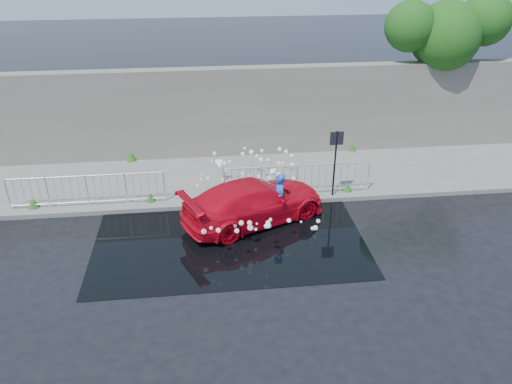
% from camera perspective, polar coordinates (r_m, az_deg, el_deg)
% --- Properties ---
extents(ground, '(90.00, 90.00, 0.00)m').
position_cam_1_polar(ground, '(14.29, -4.81, -7.61)').
color(ground, black).
rests_on(ground, ground).
extents(pavement, '(30.00, 4.00, 0.15)m').
position_cam_1_polar(pavement, '(18.57, -5.43, 1.47)').
color(pavement, '#62625E').
rests_on(pavement, ground).
extents(curb, '(30.00, 0.25, 0.16)m').
position_cam_1_polar(curb, '(16.79, -5.22, -1.50)').
color(curb, '#62625E').
rests_on(curb, ground).
extents(retaining_wall, '(30.00, 0.60, 3.50)m').
position_cam_1_polar(retaining_wall, '(19.92, -5.85, 8.98)').
color(retaining_wall, '#625C52').
rests_on(retaining_wall, pavement).
extents(puddle, '(8.00, 5.00, 0.01)m').
position_cam_1_polar(puddle, '(15.13, -3.06, -5.31)').
color(puddle, black).
rests_on(puddle, ground).
extents(sign_post, '(0.45, 0.06, 2.50)m').
position_cam_1_polar(sign_post, '(16.72, 9.09, 4.40)').
color(sign_post, black).
rests_on(sign_post, ground).
extents(tree, '(5.00, 2.72, 6.22)m').
position_cam_1_polar(tree, '(21.69, 21.05, 16.79)').
color(tree, '#332114').
rests_on(tree, ground).
extents(railing_left, '(5.05, 0.05, 1.10)m').
position_cam_1_polar(railing_left, '(17.24, -18.76, 0.30)').
color(railing_left, silver).
rests_on(railing_left, pavement).
extents(railing_right, '(5.05, 0.05, 1.10)m').
position_cam_1_polar(railing_right, '(17.09, 4.74, 1.54)').
color(railing_right, silver).
rests_on(railing_right, pavement).
extents(weeds, '(12.17, 3.93, 0.37)m').
position_cam_1_polar(weeds, '(18.04, -6.27, 1.47)').
color(weeds, '#134915').
rests_on(weeds, pavement).
extents(water_spray, '(3.69, 5.69, 1.08)m').
position_cam_1_polar(water_spray, '(16.59, -0.10, 0.78)').
color(water_spray, white).
rests_on(water_spray, ground).
extents(red_car, '(5.04, 3.63, 1.35)m').
position_cam_1_polar(red_car, '(15.70, -0.20, -1.09)').
color(red_car, red).
rests_on(red_car, ground).
extents(person, '(0.48, 0.66, 1.68)m').
position_cam_1_polar(person, '(15.54, 2.65, -0.77)').
color(person, blue).
rests_on(person, ground).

